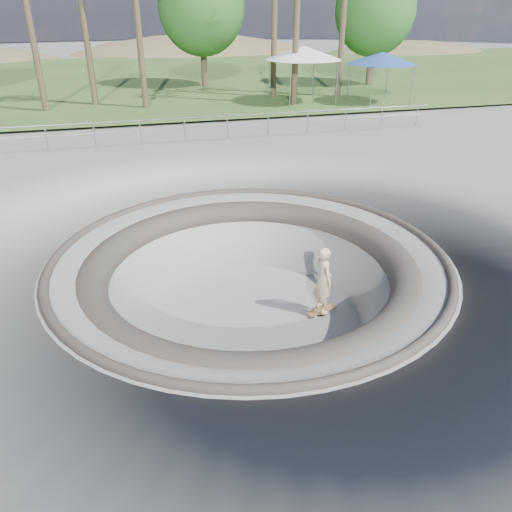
# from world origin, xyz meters

# --- Properties ---
(ground) EXTENTS (180.00, 180.00, 0.00)m
(ground) POSITION_xyz_m (0.00, 0.00, 0.00)
(ground) COLOR gray
(ground) RESTS_ON ground
(skate_bowl) EXTENTS (14.00, 14.00, 4.10)m
(skate_bowl) POSITION_xyz_m (0.00, 0.00, -1.83)
(skate_bowl) COLOR gray
(skate_bowl) RESTS_ON ground
(grass_strip) EXTENTS (180.00, 36.00, 0.12)m
(grass_strip) POSITION_xyz_m (0.00, 34.00, 0.22)
(grass_strip) COLOR #355E25
(grass_strip) RESTS_ON ground
(distant_hills) EXTENTS (103.20, 45.00, 28.60)m
(distant_hills) POSITION_xyz_m (3.78, 57.17, -7.02)
(distant_hills) COLOR brown
(distant_hills) RESTS_ON ground
(safety_railing) EXTENTS (25.00, 0.06, 1.03)m
(safety_railing) POSITION_xyz_m (0.00, 12.00, 0.69)
(safety_railing) COLOR gray
(safety_railing) RESTS_ON ground
(skateboard) EXTENTS (0.94, 0.51, 0.09)m
(skateboard) POSITION_xyz_m (2.00, -0.27, -1.83)
(skateboard) COLOR olive
(skateboard) RESTS_ON ground
(skater) EXTENTS (0.50, 0.73, 1.93)m
(skater) POSITION_xyz_m (2.00, -0.27, -0.84)
(skater) COLOR beige
(skater) RESTS_ON skateboard
(canopy_white) EXTENTS (6.48, 6.48, 3.29)m
(canopy_white) POSITION_xyz_m (8.31, 19.24, 3.16)
(canopy_white) COLOR gray
(canopy_white) RESTS_ON ground
(canopy_blue) EXTENTS (5.83, 5.83, 2.95)m
(canopy_blue) POSITION_xyz_m (12.91, 18.00, 2.87)
(canopy_blue) COLOR gray
(canopy_blue) RESTS_ON ground
(bushy_tree_mid) EXTENTS (6.09, 5.54, 8.79)m
(bushy_tree_mid) POSITION_xyz_m (3.62, 27.58, 5.63)
(bushy_tree_mid) COLOR brown
(bushy_tree_mid) RESTS_ON ground
(bushy_tree_right) EXTENTS (5.84, 5.31, 8.43)m
(bushy_tree_right) POSITION_xyz_m (15.81, 25.17, 5.40)
(bushy_tree_right) COLOR brown
(bushy_tree_right) RESTS_ON ground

